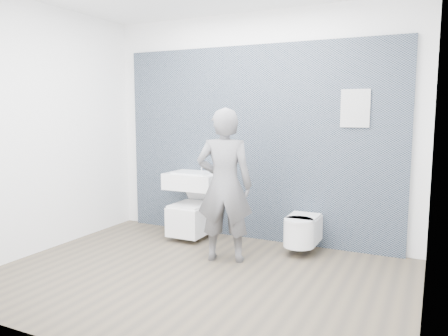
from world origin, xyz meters
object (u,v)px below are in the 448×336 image
at_px(washbasin, 194,180).
at_px(visitor, 225,185).
at_px(toilet_square, 193,217).
at_px(toilet_rounded, 302,230).

height_order(washbasin, visitor, visitor).
relative_size(toilet_square, toilet_rounded, 1.31).
bearing_deg(washbasin, toilet_rounded, -1.63).
distance_m(toilet_square, visitor, 1.08).
bearing_deg(toilet_square, washbasin, 90.00).
distance_m(washbasin, toilet_rounded, 1.49).
relative_size(washbasin, visitor, 0.41).
height_order(toilet_square, visitor, visitor).
height_order(washbasin, toilet_square, washbasin).
xyz_separation_m(washbasin, toilet_square, (0.00, -0.06, -0.46)).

